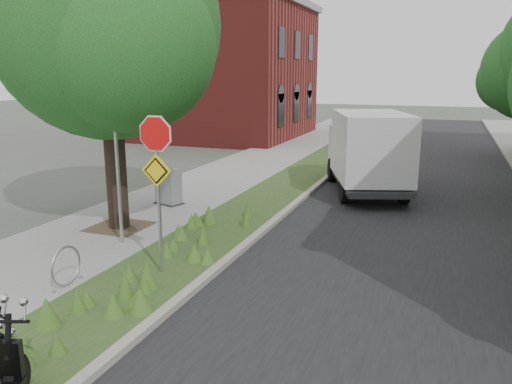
% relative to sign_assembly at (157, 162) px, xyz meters
% --- Properties ---
extents(ground, '(120.00, 120.00, 0.00)m').
position_rel_sign_assembly_xyz_m(ground, '(1.40, -0.58, -2.33)').
color(ground, '#4C5147').
rests_on(ground, ground).
extents(sidewalk_near, '(3.50, 60.00, 0.12)m').
position_rel_sign_assembly_xyz_m(sidewalk_near, '(-2.85, 9.42, -2.27)').
color(sidewalk_near, gray).
rests_on(sidewalk_near, ground).
extents(verge, '(2.00, 60.00, 0.12)m').
position_rel_sign_assembly_xyz_m(verge, '(-0.10, 9.42, -2.27)').
color(verge, '#25431C').
rests_on(verge, ground).
extents(kerb_near, '(0.20, 60.00, 0.13)m').
position_rel_sign_assembly_xyz_m(kerb_near, '(0.90, 9.42, -2.26)').
color(kerb_near, '#9E9991').
rests_on(kerb_near, ground).
extents(road, '(7.00, 60.00, 0.01)m').
position_rel_sign_assembly_xyz_m(road, '(4.40, 9.42, -2.32)').
color(road, black).
rests_on(road, ground).
extents(street_tree_main, '(6.21, 5.54, 7.66)m').
position_rel_sign_assembly_xyz_m(street_tree_main, '(-2.68, 2.28, 2.48)').
color(street_tree_main, black).
rests_on(street_tree_main, ground).
extents(bare_post, '(0.08, 0.08, 4.00)m').
position_rel_sign_assembly_xyz_m(bare_post, '(-1.80, 1.22, -0.21)').
color(bare_post, '#A5A8AD').
rests_on(bare_post, ground).
extents(bike_hoop, '(0.06, 0.78, 0.77)m').
position_rel_sign_assembly_xyz_m(bike_hoop, '(-1.30, -1.18, -1.83)').
color(bike_hoop, '#A5A8AD').
rests_on(bike_hoop, ground).
extents(sign_assembly, '(0.94, 0.08, 3.22)m').
position_rel_sign_assembly_xyz_m(sign_assembly, '(0.00, 0.00, 0.00)').
color(sign_assembly, '#A5A8AD').
rests_on(sign_assembly, ground).
extents(brick_building, '(9.40, 10.40, 8.30)m').
position_rel_sign_assembly_xyz_m(brick_building, '(-8.10, 21.42, 1.88)').
color(brick_building, maroon).
rests_on(brick_building, ground).
extents(box_truck, '(3.58, 5.54, 2.34)m').
position_rel_sign_assembly_xyz_m(box_truck, '(2.63, 8.79, -0.80)').
color(box_truck, '#262628').
rests_on(box_truck, ground).
extents(utility_cabinet, '(0.93, 0.74, 1.08)m').
position_rel_sign_assembly_xyz_m(utility_cabinet, '(-2.62, 4.73, -1.69)').
color(utility_cabinet, '#262628').
rests_on(utility_cabinet, ground).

